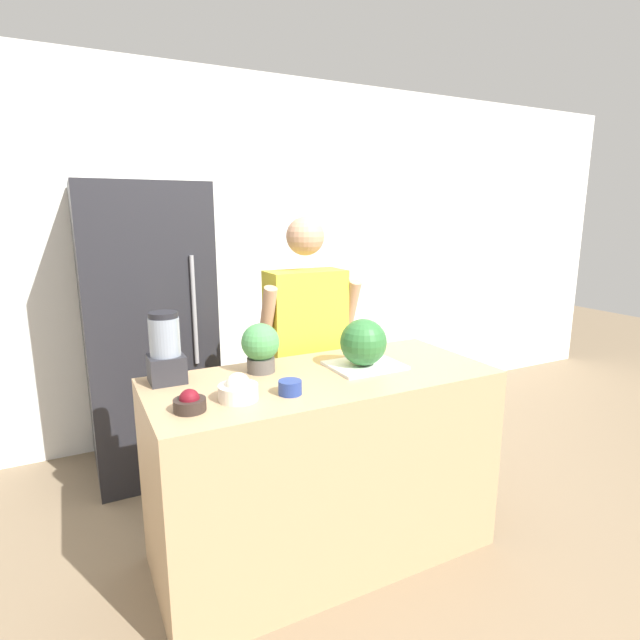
# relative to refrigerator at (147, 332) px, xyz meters

# --- Properties ---
(ground_plane) EXTENTS (14.00, 14.00, 0.00)m
(ground_plane) POSITION_rel_refrigerator_xyz_m (0.58, -1.62, -0.90)
(ground_plane) COLOR #7F6B51
(wall_back) EXTENTS (8.00, 0.06, 2.60)m
(wall_back) POSITION_rel_refrigerator_xyz_m (0.58, 0.40, 0.40)
(wall_back) COLOR white
(wall_back) RESTS_ON ground_plane
(counter_island) EXTENTS (1.57, 0.69, 0.91)m
(counter_island) POSITION_rel_refrigerator_xyz_m (0.58, -1.27, -0.45)
(counter_island) COLOR tan
(counter_island) RESTS_ON ground_plane
(refrigerator) EXTENTS (0.72, 0.74, 1.80)m
(refrigerator) POSITION_rel_refrigerator_xyz_m (0.00, 0.00, 0.00)
(refrigerator) COLOR #232328
(refrigerator) RESTS_ON ground_plane
(person) EXTENTS (0.57, 0.26, 1.61)m
(person) POSITION_rel_refrigerator_xyz_m (0.75, -0.73, -0.08)
(person) COLOR gray
(person) RESTS_ON ground_plane
(cutting_board) EXTENTS (0.34, 0.28, 0.01)m
(cutting_board) POSITION_rel_refrigerator_xyz_m (0.82, -1.25, 0.01)
(cutting_board) COLOR white
(cutting_board) RESTS_ON counter_island
(watermelon) EXTENTS (0.22, 0.22, 0.22)m
(watermelon) POSITION_rel_refrigerator_xyz_m (0.80, -1.26, 0.13)
(watermelon) COLOR #2D6B33
(watermelon) RESTS_ON cutting_board
(bowl_cherries) EXTENTS (0.12, 0.12, 0.09)m
(bowl_cherries) POSITION_rel_refrigerator_xyz_m (-0.05, -1.42, 0.04)
(bowl_cherries) COLOR #2D231E
(bowl_cherries) RESTS_ON counter_island
(bowl_cream) EXTENTS (0.16, 0.16, 0.11)m
(bowl_cream) POSITION_rel_refrigerator_xyz_m (0.14, -1.39, 0.05)
(bowl_cream) COLOR beige
(bowl_cream) RESTS_ON counter_island
(bowl_small_blue) EXTENTS (0.10, 0.10, 0.06)m
(bowl_small_blue) POSITION_rel_refrigerator_xyz_m (0.35, -1.43, 0.03)
(bowl_small_blue) COLOR navy
(bowl_small_blue) RESTS_ON counter_island
(blender) EXTENTS (0.15, 0.15, 0.31)m
(blender) POSITION_rel_refrigerator_xyz_m (-0.07, -1.04, 0.15)
(blender) COLOR #28282D
(blender) RESTS_ON counter_island
(potted_plant) EXTENTS (0.18, 0.18, 0.23)m
(potted_plant) POSITION_rel_refrigerator_xyz_m (0.35, -1.10, 0.13)
(potted_plant) COLOR #514C47
(potted_plant) RESTS_ON counter_island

